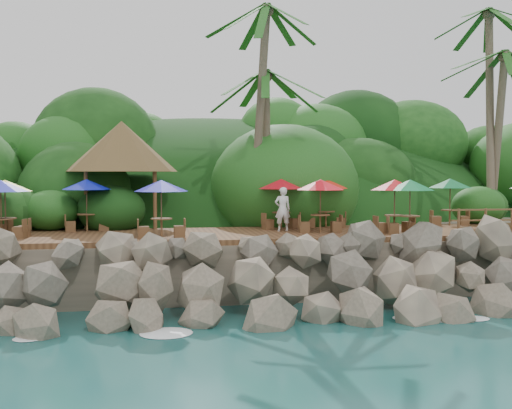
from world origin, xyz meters
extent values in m
plane|color=#19514F|center=(0.00, 0.00, 0.00)|extent=(140.00, 140.00, 0.00)
cube|color=gray|center=(0.00, 16.00, 1.05)|extent=(32.00, 25.20, 2.10)
ellipsoid|color=#143811|center=(0.00, 23.50, 0.00)|extent=(44.80, 28.00, 15.40)
cube|color=brown|center=(0.00, 6.00, 2.20)|extent=(26.00, 5.00, 0.20)
ellipsoid|color=white|center=(-6.00, 0.30, 0.03)|extent=(1.20, 0.80, 0.06)
ellipsoid|color=white|center=(-3.00, 0.30, 0.03)|extent=(1.20, 0.80, 0.06)
ellipsoid|color=white|center=(0.00, 0.30, 0.03)|extent=(1.20, 0.80, 0.06)
ellipsoid|color=white|center=(3.00, 0.30, 0.03)|extent=(1.20, 0.80, 0.06)
ellipsoid|color=white|center=(6.00, 0.30, 0.03)|extent=(1.20, 0.80, 0.06)
cylinder|color=brown|center=(0.67, 8.90, 7.08)|extent=(1.04, 1.01, 9.56)
ellipsoid|color=#23601E|center=(0.67, 8.90, 11.86)|extent=(6.00, 6.00, 2.40)
cylinder|color=brown|center=(1.06, 9.37, 5.71)|extent=(0.63, 0.79, 6.84)
ellipsoid|color=#23601E|center=(1.06, 9.37, 9.13)|extent=(6.00, 6.00, 2.40)
cylinder|color=brown|center=(11.63, 8.87, 7.37)|extent=(0.97, 1.85, 10.09)
ellipsoid|color=#23601E|center=(11.63, 8.87, 12.44)|extent=(6.00, 6.00, 2.40)
cylinder|color=brown|center=(11.85, 8.54, 6.22)|extent=(0.40, 1.24, 7.84)
ellipsoid|color=#23601E|center=(11.85, 8.54, 10.15)|extent=(6.00, 6.00, 2.40)
cylinder|color=brown|center=(-6.70, 8.31, 3.50)|extent=(0.16, 0.16, 2.40)
cylinder|color=brown|center=(-3.90, 8.31, 3.50)|extent=(0.16, 0.16, 2.40)
cylinder|color=brown|center=(-6.70, 11.11, 3.50)|extent=(0.16, 0.16, 2.40)
cylinder|color=brown|center=(-3.90, 11.11, 3.50)|extent=(0.16, 0.16, 2.40)
cone|color=brown|center=(-5.30, 9.71, 5.80)|extent=(4.81, 4.81, 2.20)
cylinder|color=brown|center=(-9.37, 5.45, 2.64)|extent=(0.07, 0.07, 0.68)
cylinder|color=brown|center=(-9.37, 5.45, 2.99)|extent=(0.77, 0.77, 0.05)
cylinder|color=brown|center=(-9.37, 5.45, 3.31)|extent=(0.05, 0.05, 2.02)
cone|color=#0D14B2|center=(-9.37, 5.45, 4.18)|extent=(1.93, 1.93, 0.41)
cube|color=brown|center=(-8.73, 5.33, 2.51)|extent=(0.45, 0.45, 0.42)
cylinder|color=brown|center=(2.49, 5.55, 2.64)|extent=(0.07, 0.07, 0.68)
cylinder|color=brown|center=(2.49, 5.55, 2.99)|extent=(0.77, 0.77, 0.05)
cylinder|color=brown|center=(2.49, 5.55, 3.31)|extent=(0.05, 0.05, 2.02)
cone|color=red|center=(2.49, 5.55, 4.18)|extent=(1.93, 1.93, 0.41)
cube|color=brown|center=(1.85, 5.58, 2.51)|extent=(0.40, 0.40, 0.42)
cube|color=brown|center=(3.13, 5.52, 2.51)|extent=(0.40, 0.40, 0.42)
cylinder|color=brown|center=(-6.61, 7.60, 2.64)|extent=(0.07, 0.07, 0.68)
cylinder|color=brown|center=(-6.61, 7.60, 2.99)|extent=(0.77, 0.77, 0.05)
cylinder|color=brown|center=(-6.61, 7.60, 3.31)|extent=(0.05, 0.05, 2.02)
cone|color=#0D18AC|center=(-6.61, 7.60, 4.18)|extent=(1.93, 1.93, 0.41)
cube|color=brown|center=(-7.24, 7.49, 2.51)|extent=(0.45, 0.45, 0.42)
cube|color=brown|center=(-5.97, 7.71, 2.51)|extent=(0.45, 0.45, 0.42)
cylinder|color=brown|center=(3.32, 7.60, 2.64)|extent=(0.07, 0.07, 0.68)
cylinder|color=brown|center=(3.32, 7.60, 2.99)|extent=(0.77, 0.77, 0.05)
cylinder|color=brown|center=(3.32, 7.60, 3.31)|extent=(0.05, 0.05, 2.02)
cone|color=red|center=(3.32, 7.60, 4.18)|extent=(1.93, 1.93, 0.41)
cube|color=brown|center=(2.70, 7.78, 2.51)|extent=(0.48, 0.48, 0.42)
cube|color=brown|center=(3.94, 7.42, 2.51)|extent=(0.48, 0.48, 0.42)
cube|color=brown|center=(-9.41, 6.25, 2.51)|extent=(0.48, 0.48, 0.42)
cylinder|color=brown|center=(1.29, 7.30, 2.64)|extent=(0.07, 0.07, 0.68)
cylinder|color=brown|center=(1.29, 7.30, 2.99)|extent=(0.77, 0.77, 0.05)
cylinder|color=brown|center=(1.29, 7.30, 3.31)|extent=(0.05, 0.05, 2.02)
cone|color=red|center=(1.29, 7.30, 4.18)|extent=(1.93, 1.93, 0.41)
cube|color=brown|center=(0.68, 7.09, 2.51)|extent=(0.49, 0.49, 0.42)
cube|color=brown|center=(1.90, 7.51, 2.51)|extent=(0.49, 0.49, 0.42)
cylinder|color=brown|center=(9.03, 7.60, 2.64)|extent=(0.07, 0.07, 0.68)
cylinder|color=brown|center=(9.03, 7.60, 2.99)|extent=(0.77, 0.77, 0.05)
cylinder|color=brown|center=(9.03, 7.60, 3.31)|extent=(0.05, 0.05, 2.02)
cone|color=#0B6730|center=(9.03, 7.60, 4.18)|extent=(1.93, 1.93, 0.41)
cube|color=brown|center=(8.38, 7.65, 2.51)|extent=(0.42, 0.42, 0.42)
cube|color=brown|center=(9.67, 7.55, 2.51)|extent=(0.42, 0.42, 0.42)
cylinder|color=brown|center=(5.71, 4.40, 2.64)|extent=(0.07, 0.07, 0.68)
cylinder|color=brown|center=(5.71, 4.40, 2.99)|extent=(0.77, 0.77, 0.05)
cylinder|color=brown|center=(5.71, 4.40, 3.31)|extent=(0.05, 0.05, 2.02)
cone|color=#0C7338|center=(5.71, 4.40, 4.18)|extent=(1.93, 1.93, 0.41)
cube|color=brown|center=(5.08, 4.50, 2.51)|extent=(0.44, 0.44, 0.42)
cube|color=brown|center=(6.35, 4.30, 2.51)|extent=(0.44, 0.44, 0.42)
cylinder|color=brown|center=(-3.70, 4.63, 2.64)|extent=(0.07, 0.07, 0.68)
cylinder|color=brown|center=(-3.70, 4.63, 2.99)|extent=(0.77, 0.77, 0.05)
cylinder|color=brown|center=(-3.70, 4.63, 3.31)|extent=(0.05, 0.05, 2.02)
cone|color=#0D0DAE|center=(-3.70, 4.63, 4.18)|extent=(1.93, 1.93, 0.41)
cube|color=brown|center=(-4.35, 4.60, 2.51)|extent=(0.40, 0.40, 0.42)
cube|color=brown|center=(-3.06, 4.66, 2.51)|extent=(0.40, 0.40, 0.42)
cylinder|color=brown|center=(-9.28, 5.72, 2.64)|extent=(0.07, 0.07, 0.68)
cylinder|color=brown|center=(-9.28, 5.72, 2.99)|extent=(0.77, 0.77, 0.05)
cylinder|color=brown|center=(-9.28, 5.72, 3.31)|extent=(0.05, 0.05, 2.02)
cone|color=yellow|center=(-9.28, 5.72, 4.18)|extent=(1.93, 1.93, 0.41)
cube|color=brown|center=(-8.64, 5.70, 2.51)|extent=(0.39, 0.39, 0.42)
cylinder|color=brown|center=(5.28, 4.86, 2.64)|extent=(0.07, 0.07, 0.68)
cylinder|color=brown|center=(5.28, 4.86, 2.99)|extent=(0.77, 0.77, 0.05)
cylinder|color=brown|center=(5.28, 4.86, 3.31)|extent=(0.05, 0.05, 2.02)
cone|color=red|center=(5.28, 4.86, 4.18)|extent=(1.93, 1.93, 0.41)
cube|color=brown|center=(4.65, 4.75, 2.51)|extent=(0.45, 0.45, 0.42)
cube|color=brown|center=(5.91, 4.98, 2.51)|extent=(0.45, 0.45, 0.42)
cylinder|color=brown|center=(7.34, 3.65, 2.80)|extent=(0.10, 0.10, 1.00)
cylinder|color=brown|center=(8.44, 3.65, 2.80)|extent=(0.10, 0.10, 1.00)
cylinder|color=brown|center=(9.54, 3.65, 2.80)|extent=(0.10, 0.10, 1.00)
imported|color=white|center=(1.14, 6.30, 3.19)|extent=(0.66, 0.45, 1.77)
camera|label=1|loc=(-4.09, -17.58, 4.65)|focal=42.84mm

